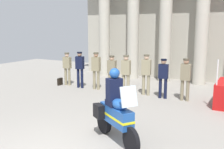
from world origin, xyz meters
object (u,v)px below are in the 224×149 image
(officer_in_row_3, at_px, (112,70))
(officer_in_row_7, at_px, (185,76))
(officer_in_row_0, at_px, (67,66))
(officer_in_row_1, at_px, (80,67))
(briefcase_on_ground, at_px, (60,82))
(officer_in_row_6, at_px, (163,75))
(officer_in_row_5, at_px, (146,71))
(officer_in_row_2, at_px, (96,68))
(motorcycle_with_rider, at_px, (115,111))
(officer_in_row_4, at_px, (126,71))

(officer_in_row_3, relative_size, officer_in_row_7, 0.97)
(officer_in_row_0, distance_m, officer_in_row_1, 0.92)
(briefcase_on_ground, bearing_deg, officer_in_row_7, 0.54)
(officer_in_row_1, height_order, officer_in_row_3, officer_in_row_1)
(briefcase_on_ground, bearing_deg, officer_in_row_6, 0.03)
(officer_in_row_3, relative_size, officer_in_row_5, 0.93)
(officer_in_row_6, bearing_deg, briefcase_on_ground, -5.72)
(officer_in_row_2, xyz_separation_m, officer_in_row_6, (3.25, -0.07, -0.07))
(officer_in_row_6, height_order, briefcase_on_ground, officer_in_row_6)
(officer_in_row_6, bearing_deg, officer_in_row_7, 177.93)
(officer_in_row_6, distance_m, motorcycle_with_rider, 4.70)
(officer_in_row_0, relative_size, officer_in_row_7, 0.97)
(officer_in_row_0, xyz_separation_m, briefcase_on_ground, (-0.34, -0.18, -0.79))
(officer_in_row_1, relative_size, officer_in_row_3, 1.06)
(officer_in_row_2, distance_m, briefcase_on_ground, 2.27)
(officer_in_row_4, bearing_deg, briefcase_on_ground, -5.77)
(officer_in_row_7, relative_size, briefcase_on_ground, 4.68)
(officer_in_row_3, xyz_separation_m, officer_in_row_5, (1.63, 0.06, 0.07))
(officer_in_row_1, height_order, briefcase_on_ground, officer_in_row_1)
(officer_in_row_0, bearing_deg, officer_in_row_7, 173.06)
(officer_in_row_2, distance_m, officer_in_row_5, 2.45)
(motorcycle_with_rider, distance_m, briefcase_on_ground, 7.34)
(officer_in_row_4, xyz_separation_m, officer_in_row_7, (2.56, 0.06, -0.01))
(officer_in_row_1, height_order, officer_in_row_7, officer_in_row_1)
(officer_in_row_0, relative_size, officer_in_row_5, 0.94)
(officer_in_row_3, distance_m, briefcase_on_ground, 3.02)
(officer_in_row_6, bearing_deg, officer_in_row_0, -7.80)
(officer_in_row_1, relative_size, officer_in_row_2, 1.00)
(officer_in_row_5, distance_m, briefcase_on_ground, 4.63)
(officer_in_row_4, xyz_separation_m, officer_in_row_5, (0.87, 0.16, 0.04))
(officer_in_row_2, height_order, briefcase_on_ground, officer_in_row_2)
(officer_in_row_2, bearing_deg, officer_in_row_5, 176.34)
(officer_in_row_6, relative_size, motorcycle_with_rider, 0.86)
(motorcycle_with_rider, xyz_separation_m, briefcase_on_ground, (-5.61, 4.69, -0.61))
(officer_in_row_4, bearing_deg, officer_in_row_6, 174.37)
(officer_in_row_0, xyz_separation_m, officer_in_row_4, (3.34, -0.18, 0.03))
(officer_in_row_5, distance_m, officer_in_row_6, 0.82)
(officer_in_row_0, height_order, officer_in_row_2, officer_in_row_2)
(motorcycle_with_rider, bearing_deg, officer_in_row_7, 117.04)
(officer_in_row_1, relative_size, officer_in_row_6, 1.06)
(motorcycle_with_rider, bearing_deg, officer_in_row_3, 153.88)
(officer_in_row_4, distance_m, officer_in_row_7, 2.56)
(officer_in_row_1, height_order, officer_in_row_2, officer_in_row_2)
(officer_in_row_2, xyz_separation_m, officer_in_row_7, (4.13, -0.01, -0.03))
(officer_in_row_2, relative_size, briefcase_on_ground, 4.83)
(officer_in_row_2, bearing_deg, motorcycle_with_rider, 120.65)
(officer_in_row_0, bearing_deg, officer_in_row_6, 172.20)
(officer_in_row_1, distance_m, officer_in_row_7, 4.99)
(officer_in_row_1, height_order, officer_in_row_5, officer_in_row_5)
(officer_in_row_5, height_order, briefcase_on_ground, officer_in_row_5)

